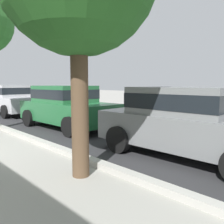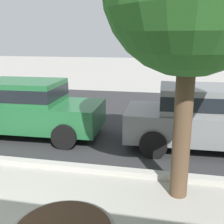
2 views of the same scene
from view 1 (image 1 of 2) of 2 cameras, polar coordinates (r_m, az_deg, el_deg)
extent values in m
cube|color=#2D2D30|center=(10.04, 5.65, -2.52)|extent=(60.00, 9.00, 0.01)
cube|color=#B2AFA8|center=(7.25, -18.90, -6.07)|extent=(60.00, 0.20, 0.12)
cylinder|color=brown|center=(4.12, -7.75, 1.31)|extent=(0.30, 0.30, 2.48)
cube|color=#B7B7BC|center=(13.69, -23.12, 2.01)|extent=(4.15, 1.84, 0.70)
cube|color=#B7B7BC|center=(13.79, -23.49, 4.74)|extent=(2.18, 1.63, 0.60)
cube|color=black|center=(13.79, -23.49, 4.74)|extent=(2.19, 1.65, 0.33)
cylinder|color=black|center=(12.88, -17.28, 0.69)|extent=(0.65, 0.24, 0.64)
cylinder|color=black|center=(12.17, -24.32, 0.04)|extent=(0.65, 0.24, 0.64)
cylinder|color=black|center=(15.26, -22.06, 1.42)|extent=(0.65, 0.24, 0.64)
cube|color=#236638|center=(8.89, -10.76, 0.12)|extent=(4.15, 1.84, 0.70)
cube|color=#236638|center=(8.97, -11.41, 4.33)|extent=(2.18, 1.63, 0.60)
cube|color=black|center=(8.97, -11.41, 4.33)|extent=(2.19, 1.65, 0.33)
cylinder|color=black|center=(8.46, -0.77, -2.09)|extent=(0.65, 0.24, 0.64)
cylinder|color=black|center=(7.37, -10.18, -3.53)|extent=(0.65, 0.24, 0.64)
cylinder|color=black|center=(10.50, -11.10, -0.47)|extent=(0.65, 0.24, 0.64)
cylinder|color=black|center=(9.64, -19.44, -1.37)|extent=(0.65, 0.24, 0.64)
cube|color=slate|center=(5.54, 17.93, -4.15)|extent=(4.15, 1.84, 0.70)
cube|color=slate|center=(5.52, 16.79, 2.67)|extent=(2.18, 1.63, 0.60)
cube|color=black|center=(5.52, 16.79, 2.67)|extent=(2.19, 1.65, 0.33)
cylinder|color=black|center=(6.97, 11.13, -4.15)|extent=(0.65, 0.24, 0.64)
cylinder|color=black|center=(5.65, 1.57, -6.61)|extent=(0.65, 0.24, 0.64)
camera|label=2|loc=(4.25, -75.54, 15.63)|focal=44.07mm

